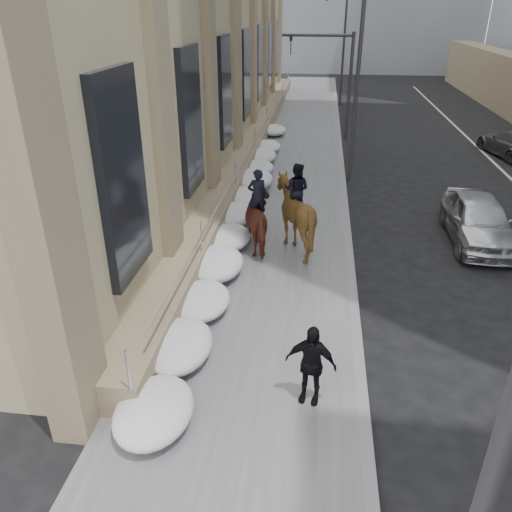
{
  "coord_description": "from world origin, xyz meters",
  "views": [
    {
      "loc": [
        1.44,
        -8.84,
        7.34
      ],
      "look_at": [
        0.02,
        2.24,
        1.7
      ],
      "focal_mm": 35.0,
      "sensor_mm": 36.0,
      "label": 1
    }
  ],
  "objects_px": {
    "mounted_horse_right": "(294,212)",
    "mounted_horse_left": "(262,219)",
    "pedestrian": "(311,364)",
    "car_silver": "(478,219)"
  },
  "relations": [
    {
      "from": "pedestrian",
      "to": "car_silver",
      "type": "bearing_deg",
      "value": 68.41
    },
    {
      "from": "mounted_horse_right",
      "to": "pedestrian",
      "type": "height_order",
      "value": "mounted_horse_right"
    },
    {
      "from": "mounted_horse_left",
      "to": "mounted_horse_right",
      "type": "xyz_separation_m",
      "value": [
        1.04,
        0.15,
        0.21
      ]
    },
    {
      "from": "pedestrian",
      "to": "car_silver",
      "type": "xyz_separation_m",
      "value": [
        5.44,
        8.66,
        -0.2
      ]
    },
    {
      "from": "mounted_horse_right",
      "to": "mounted_horse_left",
      "type": "bearing_deg",
      "value": 22.58
    },
    {
      "from": "car_silver",
      "to": "mounted_horse_left",
      "type": "bearing_deg",
      "value": -165.39
    },
    {
      "from": "mounted_horse_right",
      "to": "car_silver",
      "type": "height_order",
      "value": "mounted_horse_right"
    },
    {
      "from": "mounted_horse_right",
      "to": "pedestrian",
      "type": "distance_m",
      "value": 7.16
    },
    {
      "from": "mounted_horse_left",
      "to": "car_silver",
      "type": "height_order",
      "value": "mounted_horse_left"
    },
    {
      "from": "mounted_horse_left",
      "to": "car_silver",
      "type": "distance_m",
      "value": 7.43
    }
  ]
}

